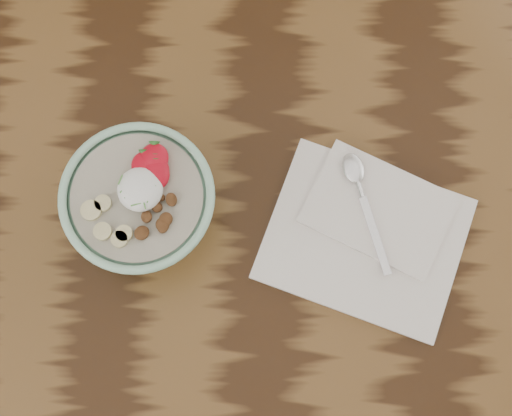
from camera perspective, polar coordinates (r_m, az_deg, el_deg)
The scene contains 4 objects.
table at distance 103.82cm, azimuth -10.92°, elevation -7.26°, with size 160.00×90.00×75.00cm.
breakfast_bowl at distance 89.37cm, azimuth -9.11°, elevation 0.36°, with size 18.75×18.75×12.66cm.
napkin at distance 94.47cm, azimuth 8.91°, elevation -1.96°, with size 30.26×27.43×1.53cm.
spoon at distance 94.51cm, azimuth 8.22°, elevation 1.85°, with size 6.51×16.72×0.88cm.
Camera 1 is at (19.54, -10.72, 167.10)cm, focal length 50.00 mm.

